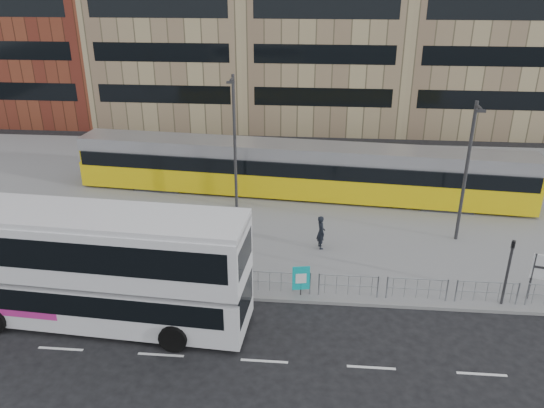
# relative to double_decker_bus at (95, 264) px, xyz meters

# --- Properties ---
(ground) EXTENTS (120.00, 120.00, 0.00)m
(ground) POSITION_rel_double_decker_bus_xyz_m (5.07, 2.00, -2.69)
(ground) COLOR black
(ground) RESTS_ON ground
(plaza) EXTENTS (64.00, 24.00, 0.15)m
(plaza) POSITION_rel_double_decker_bus_xyz_m (5.07, 14.00, -2.61)
(plaza) COLOR gray
(plaza) RESTS_ON ground
(kerb) EXTENTS (64.00, 0.25, 0.17)m
(kerb) POSITION_rel_double_decker_bus_xyz_m (5.07, 2.05, -2.61)
(kerb) COLOR gray
(kerb) RESTS_ON ground
(pedestrian_barrier) EXTENTS (32.07, 0.07, 1.10)m
(pedestrian_barrier) POSITION_rel_double_decker_bus_xyz_m (7.07, 2.50, -1.71)
(pedestrian_barrier) COLOR #979A9F
(pedestrian_barrier) RESTS_ON plaza
(road_markings) EXTENTS (62.00, 0.12, 0.01)m
(road_markings) POSITION_rel_double_decker_bus_xyz_m (6.07, -2.00, -2.68)
(road_markings) COLOR white
(road_markings) RESTS_ON ground
(double_decker_bus) EXTENTS (12.59, 3.77, 4.97)m
(double_decker_bus) POSITION_rel_double_decker_bus_xyz_m (0.00, 0.00, 0.00)
(double_decker_bus) COLOR silver
(double_decker_bus) RESTS_ON ground
(tram) EXTENTS (29.06, 5.29, 3.41)m
(tram) POSITION_rel_double_decker_bus_xyz_m (7.60, 14.19, -0.83)
(tram) COLOR yellow
(tram) RESTS_ON plaza
(ad_panel) EXTENTS (0.78, 0.19, 1.46)m
(ad_panel) POSITION_rel_double_decker_bus_xyz_m (8.27, 2.40, -1.69)
(ad_panel) COLOR #2D2D30
(ad_panel) RESTS_ON plaza
(pedestrian) EXTENTS (0.60, 0.76, 1.82)m
(pedestrian) POSITION_rel_double_decker_bus_xyz_m (9.13, 6.97, -1.63)
(pedestrian) COLOR black
(pedestrian) RESTS_ON plaza
(traffic_light_west) EXTENTS (0.21, 0.24, 3.10)m
(traffic_light_west) POSITION_rel_double_decker_bus_xyz_m (-3.21, 3.56, -0.56)
(traffic_light_west) COLOR #2D2D30
(traffic_light_west) RESTS_ON plaza
(traffic_light_east) EXTENTS (0.23, 0.25, 3.10)m
(traffic_light_east) POSITION_rel_double_decker_bus_xyz_m (17.07, 2.50, -0.56)
(traffic_light_east) COLOR #2D2D30
(traffic_light_east) RESTS_ON plaza
(lamp_post_west) EXTENTS (0.45, 1.04, 8.11)m
(lamp_post_west) POSITION_rel_double_decker_bus_xyz_m (3.91, 11.85, 1.89)
(lamp_post_west) COLOR #2D2D30
(lamp_post_west) RESTS_ON plaza
(lamp_post_east) EXTENTS (0.45, 1.04, 7.58)m
(lamp_post_east) POSITION_rel_double_decker_bus_xyz_m (16.49, 8.60, 1.62)
(lamp_post_east) COLOR #2D2D30
(lamp_post_east) RESTS_ON plaza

